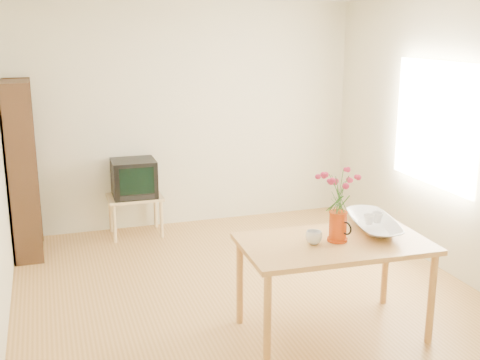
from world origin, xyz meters
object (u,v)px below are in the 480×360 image
object	(u,v)px
pitcher	(338,227)
mug	(314,237)
bowl	(375,200)
television	(134,177)
table	(334,251)

from	to	relation	value
pitcher	mug	xyz separation A→B (m)	(-0.19, 0.00, -0.06)
mug	bowl	distance (m)	0.64
bowl	mug	bearing A→B (deg)	-164.93
bowl	television	distance (m)	3.01
bowl	television	xyz separation A→B (m)	(-1.53, 2.57, -0.31)
table	pitcher	bearing A→B (deg)	11.36
bowl	pitcher	bearing A→B (deg)	-158.08
pitcher	television	xyz separation A→B (m)	(-1.13, 2.73, -0.18)
table	mug	distance (m)	0.21
mug	television	bearing A→B (deg)	-69.52
table	mug	bearing A→B (deg)	-179.56
television	table	bearing A→B (deg)	-67.01
table	bowl	world-z (taller)	bowl
mug	television	world-z (taller)	television
mug	pitcher	bearing A→B (deg)	-178.78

